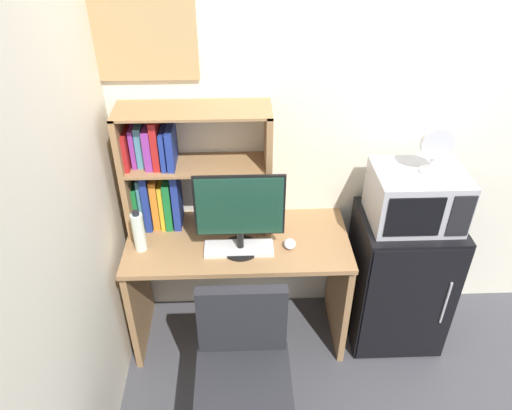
{
  "coord_description": "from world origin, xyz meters",
  "views": [
    {
      "loc": [
        -0.91,
        -2.43,
        2.47
      ],
      "look_at": [
        -0.83,
        -0.31,
        1.01
      ],
      "focal_mm": 34.6,
      "sensor_mm": 36.0,
      "label": 1
    }
  ],
  "objects_px": {
    "wall_corkboard": "(128,29)",
    "mini_fridge": "(398,279)",
    "monitor": "(240,211)",
    "computer_mouse": "(290,244)",
    "hutch_bookshelf": "(174,169)",
    "desk_fan": "(436,148)",
    "keyboard": "(239,248)",
    "microwave": "(416,197)",
    "water_bottle": "(139,232)",
    "desk_chair": "(243,385)"
  },
  "relations": [
    {
      "from": "computer_mouse",
      "to": "mini_fridge",
      "type": "bearing_deg",
      "value": 5.62
    },
    {
      "from": "water_bottle",
      "to": "mini_fridge",
      "type": "relative_size",
      "value": 0.29
    },
    {
      "from": "hutch_bookshelf",
      "to": "desk_chair",
      "type": "xyz_separation_m",
      "value": [
        0.35,
        -0.83,
        -0.73
      ]
    },
    {
      "from": "keyboard",
      "to": "computer_mouse",
      "type": "distance_m",
      "value": 0.28
    },
    {
      "from": "mini_fridge",
      "to": "wall_corkboard",
      "type": "relative_size",
      "value": 1.35
    },
    {
      "from": "monitor",
      "to": "computer_mouse",
      "type": "xyz_separation_m",
      "value": [
        0.27,
        0.01,
        -0.23
      ]
    },
    {
      "from": "water_bottle",
      "to": "wall_corkboard",
      "type": "bearing_deg",
      "value": 85.14
    },
    {
      "from": "monitor",
      "to": "computer_mouse",
      "type": "relative_size",
      "value": 5.48
    },
    {
      "from": "hutch_bookshelf",
      "to": "computer_mouse",
      "type": "bearing_deg",
      "value": -20.88
    },
    {
      "from": "computer_mouse",
      "to": "desk_chair",
      "type": "distance_m",
      "value": 0.76
    },
    {
      "from": "keyboard",
      "to": "hutch_bookshelf",
      "type": "bearing_deg",
      "value": 143.48
    },
    {
      "from": "monitor",
      "to": "hutch_bookshelf",
      "type": "bearing_deg",
      "value": 144.68
    },
    {
      "from": "hutch_bookshelf",
      "to": "desk_chair",
      "type": "distance_m",
      "value": 1.16
    },
    {
      "from": "wall_corkboard",
      "to": "mini_fridge",
      "type": "bearing_deg",
      "value": -10.75
    },
    {
      "from": "water_bottle",
      "to": "wall_corkboard",
      "type": "distance_m",
      "value": 1.01
    },
    {
      "from": "hutch_bookshelf",
      "to": "desk_fan",
      "type": "height_order",
      "value": "hutch_bookshelf"
    },
    {
      "from": "keyboard",
      "to": "desk_fan",
      "type": "bearing_deg",
      "value": 4.66
    },
    {
      "from": "desk_chair",
      "to": "mini_fridge",
      "type": "bearing_deg",
      "value": 35.28
    },
    {
      "from": "hutch_bookshelf",
      "to": "monitor",
      "type": "bearing_deg",
      "value": -35.32
    },
    {
      "from": "mini_fridge",
      "to": "microwave",
      "type": "height_order",
      "value": "microwave"
    },
    {
      "from": "water_bottle",
      "to": "microwave",
      "type": "relative_size",
      "value": 0.52
    },
    {
      "from": "hutch_bookshelf",
      "to": "desk_chair",
      "type": "height_order",
      "value": "hutch_bookshelf"
    },
    {
      "from": "desk_chair",
      "to": "wall_corkboard",
      "type": "distance_m",
      "value": 1.8
    },
    {
      "from": "wall_corkboard",
      "to": "desk_fan",
      "type": "bearing_deg",
      "value": -10.56
    },
    {
      "from": "microwave",
      "to": "wall_corkboard",
      "type": "distance_m",
      "value": 1.68
    },
    {
      "from": "hutch_bookshelf",
      "to": "water_bottle",
      "type": "height_order",
      "value": "hutch_bookshelf"
    },
    {
      "from": "microwave",
      "to": "keyboard",
      "type": "bearing_deg",
      "value": -174.8
    },
    {
      "from": "keyboard",
      "to": "desk_chair",
      "type": "bearing_deg",
      "value": -89.02
    },
    {
      "from": "monitor",
      "to": "keyboard",
      "type": "height_order",
      "value": "monitor"
    },
    {
      "from": "hutch_bookshelf",
      "to": "computer_mouse",
      "type": "distance_m",
      "value": 0.74
    },
    {
      "from": "monitor",
      "to": "microwave",
      "type": "bearing_deg",
      "value": 4.96
    },
    {
      "from": "water_bottle",
      "to": "desk_fan",
      "type": "xyz_separation_m",
      "value": [
        1.52,
        0.05,
        0.44
      ]
    },
    {
      "from": "desk_chair",
      "to": "hutch_bookshelf",
      "type": "bearing_deg",
      "value": 112.86
    },
    {
      "from": "desk_fan",
      "to": "mini_fridge",
      "type": "bearing_deg",
      "value": 176.31
    },
    {
      "from": "monitor",
      "to": "water_bottle",
      "type": "distance_m",
      "value": 0.55
    },
    {
      "from": "computer_mouse",
      "to": "mini_fridge",
      "type": "distance_m",
      "value": 0.76
    },
    {
      "from": "microwave",
      "to": "desk_fan",
      "type": "relative_size",
      "value": 1.88
    },
    {
      "from": "water_bottle",
      "to": "computer_mouse",
      "type": "bearing_deg",
      "value": -0.78
    },
    {
      "from": "water_bottle",
      "to": "desk_chair",
      "type": "relative_size",
      "value": 0.28
    },
    {
      "from": "water_bottle",
      "to": "keyboard",
      "type": "bearing_deg",
      "value": -3.04
    },
    {
      "from": "desk_fan",
      "to": "wall_corkboard",
      "type": "xyz_separation_m",
      "value": [
        -1.49,
        0.28,
        0.51
      ]
    },
    {
      "from": "water_bottle",
      "to": "wall_corkboard",
      "type": "height_order",
      "value": "wall_corkboard"
    },
    {
      "from": "mini_fridge",
      "to": "computer_mouse",
      "type": "bearing_deg",
      "value": -174.38
    },
    {
      "from": "desk_fan",
      "to": "desk_chair",
      "type": "distance_m",
      "value": 1.5
    },
    {
      "from": "monitor",
      "to": "desk_chair",
      "type": "height_order",
      "value": "monitor"
    },
    {
      "from": "hutch_bookshelf",
      "to": "keyboard",
      "type": "xyz_separation_m",
      "value": [
        0.34,
        -0.25,
        -0.35
      ]
    },
    {
      "from": "water_bottle",
      "to": "microwave",
      "type": "height_order",
      "value": "microwave"
    },
    {
      "from": "keyboard",
      "to": "mini_fridge",
      "type": "relative_size",
      "value": 0.43
    },
    {
      "from": "mini_fridge",
      "to": "desk_chair",
      "type": "xyz_separation_m",
      "value": [
        -0.94,
        -0.66,
        -0.05
      ]
    },
    {
      "from": "desk_fan",
      "to": "water_bottle",
      "type": "bearing_deg",
      "value": -178.02
    }
  ]
}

